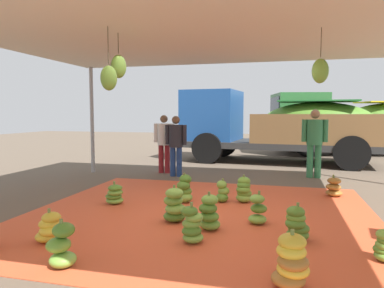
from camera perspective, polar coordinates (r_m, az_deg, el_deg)
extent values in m
plane|color=brown|center=(8.64, 5.81, -5.87)|extent=(40.00, 40.00, 0.00)
cube|color=#D1512D|center=(5.77, 1.23, -11.28)|extent=(5.48, 5.19, 0.01)
cylinder|color=#9EA0A5|center=(10.06, -15.80, 3.70)|extent=(0.10, 0.10, 2.87)
cube|color=beige|center=(5.69, 1.29, 17.94)|extent=(8.00, 7.00, 0.06)
cylinder|color=#4C422D|center=(5.84, -11.81, 15.61)|extent=(0.01, 0.01, 0.32)
ellipsoid|color=#6B9E38|center=(5.78, -11.74, 12.12)|extent=(0.24, 0.24, 0.36)
cylinder|color=#4C422D|center=(5.69, 20.08, 15.13)|extent=(0.01, 0.01, 0.43)
ellipsoid|color=#6B9E38|center=(5.63, 19.95, 11.00)|extent=(0.24, 0.24, 0.36)
cylinder|color=#4C422D|center=(5.43, -13.36, 15.22)|extent=(0.01, 0.01, 0.54)
ellipsoid|color=#6B9E38|center=(5.37, -13.26, 10.30)|extent=(0.24, 0.24, 0.36)
ellipsoid|color=#996628|center=(7.49, 21.90, -7.32)|extent=(0.39, 0.39, 0.13)
ellipsoid|color=#996628|center=(7.45, 21.82, -6.44)|extent=(0.38, 0.38, 0.13)
ellipsoid|color=#996628|center=(7.43, 21.93, -5.51)|extent=(0.35, 0.35, 0.13)
cylinder|color=olive|center=(7.41, 21.82, -5.07)|extent=(0.04, 0.04, 0.12)
ellipsoid|color=#996628|center=(3.63, 15.25, -20.22)|extent=(0.36, 0.36, 0.15)
ellipsoid|color=gold|center=(3.61, 15.97, -18.84)|extent=(0.43, 0.43, 0.15)
ellipsoid|color=#996628|center=(3.54, 15.95, -17.78)|extent=(0.41, 0.41, 0.15)
ellipsoid|color=gold|center=(3.54, 15.71, -16.29)|extent=(0.33, 0.33, 0.15)
ellipsoid|color=gold|center=(3.52, 15.83, -14.87)|extent=(0.33, 0.33, 0.15)
cylinder|color=olive|center=(3.48, 15.86, -14.05)|extent=(0.04, 0.04, 0.12)
ellipsoid|color=#518428|center=(4.56, 28.54, -14.74)|extent=(0.28, 0.28, 0.12)
ellipsoid|color=#75A83D|center=(6.48, -1.14, -8.60)|extent=(0.38, 0.38, 0.18)
ellipsoid|color=#518428|center=(6.49, -1.18, -7.60)|extent=(0.33, 0.33, 0.18)
ellipsoid|color=#477523|center=(6.42, -1.39, -6.73)|extent=(0.33, 0.33, 0.18)
ellipsoid|color=#477523|center=(6.45, -1.07, -5.69)|extent=(0.31, 0.31, 0.18)
cylinder|color=olive|center=(6.41, -1.24, -5.21)|extent=(0.04, 0.04, 0.12)
ellipsoid|color=#518428|center=(4.83, 16.65, -13.78)|extent=(0.39, 0.39, 0.15)
ellipsoid|color=#477523|center=(4.82, 16.81, -12.90)|extent=(0.30, 0.30, 0.15)
ellipsoid|color=#477523|center=(4.75, 16.32, -12.21)|extent=(0.33, 0.33, 0.15)
ellipsoid|color=#60932D|center=(4.75, 16.39, -11.28)|extent=(0.34, 0.34, 0.15)
ellipsoid|color=#477523|center=(4.72, 16.36, -10.46)|extent=(0.24, 0.24, 0.15)
cylinder|color=olive|center=(4.71, 16.69, -9.74)|extent=(0.04, 0.04, 0.12)
ellipsoid|color=#75A83D|center=(4.56, 0.17, -14.82)|extent=(0.33, 0.33, 0.13)
ellipsoid|color=#477523|center=(4.54, -0.05, -13.84)|extent=(0.35, 0.35, 0.13)
ellipsoid|color=#6B9E38|center=(4.56, -0.08, -12.72)|extent=(0.30, 0.30, 0.13)
ellipsoid|color=#75A83D|center=(4.53, 0.35, -11.76)|extent=(0.32, 0.32, 0.13)
ellipsoid|color=#477523|center=(4.51, -0.42, -10.80)|extent=(0.25, 0.25, 0.13)
cylinder|color=olive|center=(4.48, -0.09, -10.09)|extent=(0.04, 0.04, 0.12)
ellipsoid|color=#6B9E38|center=(5.04, 2.92, -12.79)|extent=(0.36, 0.36, 0.15)
ellipsoid|color=#518428|center=(4.99, 2.78, -11.59)|extent=(0.36, 0.36, 0.15)
ellipsoid|color=#477523|center=(4.96, 2.58, -10.31)|extent=(0.28, 0.28, 0.15)
ellipsoid|color=#6B9E38|center=(4.95, 2.87, -8.97)|extent=(0.28, 0.28, 0.15)
cylinder|color=olive|center=(4.91, 2.77, -8.37)|extent=(0.04, 0.04, 0.12)
ellipsoid|color=#518428|center=(6.52, 4.85, -8.60)|extent=(0.29, 0.29, 0.16)
ellipsoid|color=#75A83D|center=(6.54, 5.11, -7.54)|extent=(0.29, 0.29, 0.16)
ellipsoid|color=#75A83D|center=(6.51, 4.81, -6.56)|extent=(0.20, 0.20, 0.16)
cylinder|color=olive|center=(6.49, 4.99, -6.06)|extent=(0.04, 0.04, 0.12)
ellipsoid|color=#75A83D|center=(6.56, 8.34, -8.56)|extent=(0.39, 0.39, 0.16)
ellipsoid|color=#60932D|center=(6.56, 8.44, -7.88)|extent=(0.35, 0.35, 0.16)
ellipsoid|color=#60932D|center=(6.51, 8.27, -7.31)|extent=(0.30, 0.30, 0.16)
ellipsoid|color=#518428|center=(6.51, 8.32, -6.62)|extent=(0.34, 0.34, 0.16)
ellipsoid|color=#60932D|center=(6.52, 8.37, -5.93)|extent=(0.27, 0.27, 0.16)
cylinder|color=olive|center=(6.49, 8.36, -5.45)|extent=(0.04, 0.04, 0.12)
ellipsoid|color=#75A83D|center=(5.37, 10.48, -11.82)|extent=(0.32, 0.32, 0.13)
ellipsoid|color=#518428|center=(5.37, 10.70, -10.16)|extent=(0.33, 0.33, 0.13)
ellipsoid|color=#6B9E38|center=(5.29, 10.43, -8.71)|extent=(0.24, 0.24, 0.13)
cylinder|color=olive|center=(5.29, 10.77, -8.06)|extent=(0.04, 0.04, 0.12)
ellipsoid|color=#75A83D|center=(6.54, -12.33, -8.85)|extent=(0.42, 0.42, 0.12)
ellipsoid|color=#518428|center=(6.52, -12.51, -8.21)|extent=(0.30, 0.30, 0.12)
ellipsoid|color=#6B9E38|center=(6.48, -12.27, -7.61)|extent=(0.38, 0.38, 0.12)
ellipsoid|color=#518428|center=(6.46, -12.28, -6.95)|extent=(0.26, 0.26, 0.12)
cylinder|color=olive|center=(6.45, -12.41, -6.42)|extent=(0.04, 0.04, 0.12)
ellipsoid|color=gold|center=(4.93, -22.32, -13.58)|extent=(0.30, 0.30, 0.14)
ellipsoid|color=gold|center=(4.87, -21.87, -12.85)|extent=(0.28, 0.28, 0.14)
ellipsoid|color=gold|center=(4.90, -22.04, -11.82)|extent=(0.27, 0.27, 0.14)
ellipsoid|color=gold|center=(4.87, -21.72, -10.96)|extent=(0.32, 0.32, 0.14)
cylinder|color=olive|center=(4.85, -22.02, -10.30)|extent=(0.04, 0.04, 0.12)
ellipsoid|color=#75A83D|center=(4.13, -20.09, -17.08)|extent=(0.40, 0.40, 0.16)
ellipsoid|color=#60932D|center=(4.10, -20.71, -14.97)|extent=(0.30, 0.30, 0.16)
ellipsoid|color=#477523|center=(4.06, -19.98, -12.89)|extent=(0.33, 0.33, 0.16)
cylinder|color=olive|center=(4.04, -20.30, -12.07)|extent=(0.04, 0.04, 0.12)
ellipsoid|color=#477523|center=(5.39, -2.86, -11.52)|extent=(0.45, 0.45, 0.16)
ellipsoid|color=#75A83D|center=(5.33, -2.69, -10.39)|extent=(0.41, 0.41, 0.16)
ellipsoid|color=#6B9E38|center=(5.33, -3.02, -9.08)|extent=(0.31, 0.31, 0.16)
ellipsoid|color=#75A83D|center=(5.27, -2.84, -7.94)|extent=(0.31, 0.31, 0.16)
cylinder|color=olive|center=(5.28, -2.88, -7.25)|extent=(0.04, 0.04, 0.12)
cube|color=#2D2D2D|center=(12.02, 13.73, -0.06)|extent=(6.48, 2.79, 0.20)
cube|color=#1E4C93|center=(12.42, 3.34, 4.62)|extent=(1.95, 2.19, 1.70)
cube|color=#232D38|center=(12.71, -0.54, 6.16)|extent=(0.19, 1.76, 0.75)
cube|color=brown|center=(10.86, 19.47, 2.19)|extent=(3.89, 0.45, 0.90)
cube|color=brown|center=(12.98, 19.55, 2.59)|extent=(3.89, 0.45, 0.90)
ellipsoid|color=#518428|center=(11.91, 19.54, 3.32)|extent=(3.60, 2.17, 1.28)
cube|color=#237533|center=(11.91, 19.63, 6.49)|extent=(2.49, 1.89, 0.04)
cylinder|color=black|center=(11.48, 2.49, -0.65)|extent=(1.02, 0.37, 1.00)
cylinder|color=black|center=(13.40, 5.05, 0.13)|extent=(1.02, 0.37, 1.00)
cylinder|color=black|center=(11.00, 24.30, -1.33)|extent=(1.02, 0.37, 1.00)
cylinder|color=black|center=(12.99, 23.63, -0.42)|extent=(1.02, 0.37, 1.00)
cube|color=#2D2D2D|center=(15.53, 25.34, 0.70)|extent=(7.01, 3.56, 0.20)
cube|color=#2D6B33|center=(14.72, 16.78, 4.46)|extent=(2.26, 2.37, 1.70)
cube|color=#232D38|center=(14.51, 13.15, 5.88)|extent=(0.39, 1.73, 0.75)
cube|color=#99754C|center=(16.99, 27.98, 2.78)|extent=(4.08, 0.95, 0.90)
cylinder|color=black|center=(13.83, 18.24, 0.05)|extent=(1.04, 0.48, 1.00)
cylinder|color=black|center=(15.76, 16.25, 0.67)|extent=(1.04, 0.48, 1.00)
cylinder|color=maroon|center=(9.70, -4.99, -2.38)|extent=(0.14, 0.14, 0.77)
cylinder|color=maroon|center=(9.65, -4.02, -2.42)|extent=(0.14, 0.14, 0.77)
cylinder|color=silver|center=(9.61, -4.53, 1.58)|extent=(0.35, 0.35, 0.58)
cylinder|color=silver|center=(9.69, -5.83, 1.79)|extent=(0.11, 0.11, 0.51)
cylinder|color=silver|center=(9.54, -3.21, 1.75)|extent=(0.11, 0.11, 0.51)
sphere|color=brown|center=(9.60, -4.55, 4.04)|extent=(0.21, 0.21, 0.21)
cylinder|color=#337A4C|center=(9.43, 18.47, -2.62)|extent=(0.16, 0.16, 0.84)
cylinder|color=#337A4C|center=(9.44, 19.61, -2.64)|extent=(0.16, 0.16, 0.84)
cylinder|color=#337A4C|center=(9.37, 19.17, 1.82)|extent=(0.38, 0.38, 0.63)
cylinder|color=#337A4C|center=(9.35, 17.62, 2.07)|extent=(0.12, 0.12, 0.56)
cylinder|color=#337A4C|center=(9.39, 20.71, 2.00)|extent=(0.12, 0.12, 0.56)
sphere|color=#936B4C|center=(9.36, 19.24, 4.58)|extent=(0.23, 0.23, 0.23)
cylinder|color=navy|center=(9.15, -3.10, -2.84)|extent=(0.14, 0.14, 0.76)
cylinder|color=navy|center=(9.11, -2.08, -2.88)|extent=(0.14, 0.14, 0.76)
cylinder|color=#26262D|center=(9.06, -2.61, 1.30)|extent=(0.35, 0.35, 0.57)
cylinder|color=#26262D|center=(9.13, -3.99, 1.52)|extent=(0.11, 0.11, 0.51)
cylinder|color=#26262D|center=(9.00, -1.21, 1.48)|extent=(0.11, 0.11, 0.51)
sphere|color=brown|center=(9.05, -2.62, 3.88)|extent=(0.21, 0.21, 0.21)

